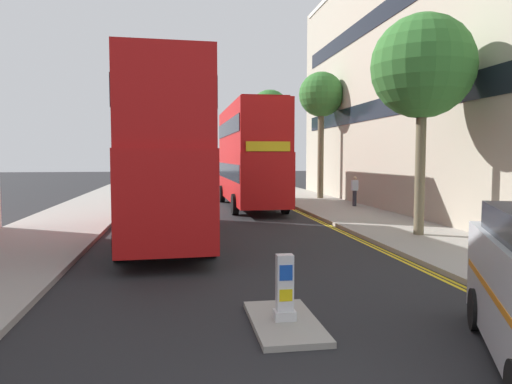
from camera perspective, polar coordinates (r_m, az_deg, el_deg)
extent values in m
cube|color=#9E9991|center=(20.89, 14.28, -3.55)|extent=(4.00, 80.00, 0.14)
cube|color=#9E9991|center=(19.78, -22.96, -4.18)|extent=(4.00, 80.00, 0.14)
cube|color=yellow|center=(18.29, 10.69, -4.79)|extent=(0.10, 56.00, 0.01)
cube|color=yellow|center=(18.23, 10.22, -4.81)|extent=(0.10, 56.00, 0.01)
cube|color=#9E9991|center=(8.45, 3.38, -15.12)|extent=(1.10, 2.20, 0.10)
cube|color=silver|center=(8.40, 3.38, -14.28)|extent=(0.36, 0.28, 0.16)
cube|color=white|center=(8.24, 3.40, -10.62)|extent=(0.28, 0.20, 0.95)
cube|color=blue|center=(8.10, 3.57, -9.51)|extent=(0.22, 0.01, 0.26)
cube|color=yellow|center=(8.20, 3.56, -12.09)|extent=(0.22, 0.01, 0.20)
cube|color=red|center=(16.85, -10.89, 0.39)|extent=(2.99, 10.90, 2.60)
cube|color=red|center=(16.88, -11.01, 9.06)|extent=(2.93, 10.69, 2.50)
cube|color=black|center=(16.83, -10.90, 1.41)|extent=(3.00, 10.47, 0.84)
cube|color=black|center=(16.89, -11.01, 9.40)|extent=(2.98, 10.26, 0.80)
cube|color=yellow|center=(22.20, -11.14, 5.29)|extent=(2.00, 0.15, 0.44)
cube|color=maroon|center=(17.04, -11.07, 13.42)|extent=(2.69, 9.81, 0.10)
cylinder|color=black|center=(20.32, -14.50, -2.49)|extent=(0.35, 1.05, 1.04)
cylinder|color=black|center=(20.35, -7.45, -2.38)|extent=(0.35, 1.05, 1.04)
cylinder|color=black|center=(13.70, -15.88, -5.71)|extent=(0.35, 1.05, 1.04)
cylinder|color=black|center=(13.74, -5.38, -5.54)|extent=(0.35, 1.05, 1.04)
cube|color=red|center=(26.86, -0.72, 1.86)|extent=(2.57, 10.82, 2.60)
cube|color=red|center=(26.88, -0.73, 7.30)|extent=(2.52, 10.60, 2.50)
cube|color=black|center=(26.85, -0.72, 2.50)|extent=(2.60, 10.38, 0.84)
cube|color=black|center=(26.88, -0.73, 7.52)|extent=(2.59, 10.17, 0.80)
cube|color=yellow|center=(21.54, 1.44, 5.41)|extent=(2.00, 0.07, 0.44)
cube|color=maroon|center=(26.98, -0.73, 10.06)|extent=(2.31, 9.73, 0.10)
cylinder|color=black|center=(23.90, 3.46, -1.37)|extent=(0.31, 1.04, 1.04)
cylinder|color=black|center=(23.47, -2.51, -1.47)|extent=(0.31, 1.04, 1.04)
cylinder|color=black|center=(30.44, 0.66, -0.16)|extent=(0.31, 1.04, 1.04)
cylinder|color=black|center=(30.10, -4.04, -0.22)|extent=(0.31, 1.04, 1.04)
cylinder|color=black|center=(8.91, 24.66, -12.51)|extent=(0.49, 0.71, 0.68)
cylinder|color=#2D2D38|center=(26.90, 11.55, -0.73)|extent=(0.22, 0.22, 0.85)
cube|color=silver|center=(26.85, 11.58, 0.77)|extent=(0.34, 0.22, 0.56)
sphere|color=tan|center=(26.83, 11.59, 1.60)|extent=(0.20, 0.20, 0.20)
cylinder|color=#6B6047|center=(31.61, 7.64, 4.56)|extent=(0.40, 0.40, 5.83)
cylinder|color=#6B6047|center=(31.95, 8.99, 10.68)|extent=(0.27, 1.48, 1.09)
cylinder|color=#6B6047|center=(32.59, 7.71, 10.64)|extent=(1.56, 0.58, 1.17)
cylinder|color=#6B6047|center=(31.95, 6.71, 10.51)|extent=(0.71, 1.06, 0.87)
cylinder|color=#6B6047|center=(31.24, 6.80, 10.90)|extent=(0.97, 1.36, 1.14)
cylinder|color=#6B6047|center=(31.51, 8.30, 10.42)|extent=(0.84, 0.59, 0.69)
sphere|color=#33702D|center=(31.86, 7.71, 11.36)|extent=(2.86, 2.86, 2.86)
cylinder|color=#6B6047|center=(42.85, 1.63, 4.50)|extent=(0.39, 0.39, 5.83)
cylinder|color=#6B6047|center=(42.94, 2.43, 8.94)|extent=(0.48, 1.22, 0.92)
cylinder|color=#6B6047|center=(43.48, 0.90, 9.01)|extent=(1.23, 1.03, 1.09)
cylinder|color=#6B6047|center=(42.28, 1.40, 9.17)|extent=(1.46, 0.74, 1.13)
sphere|color=#33702D|center=(43.05, 1.64, 9.74)|extent=(3.41, 3.41, 3.41)
cylinder|color=#6B6047|center=(17.57, 18.81, 2.85)|extent=(0.35, 0.35, 4.71)
cylinder|color=#6B6047|center=(18.15, 21.21, 12.01)|extent=(0.20, 1.61, 1.18)
cylinder|color=#6B6047|center=(18.04, 18.19, 11.31)|extent=(0.89, 0.28, 0.67)
cylinder|color=#6B6047|center=(17.54, 17.24, 11.90)|extent=(0.28, 1.20, 0.88)
cylinder|color=#6B6047|center=(17.23, 20.15, 12.05)|extent=(1.26, 0.23, 0.93)
sphere|color=#33702D|center=(17.82, 19.08, 13.85)|extent=(3.50, 3.50, 3.50)
cube|color=#B2A893|center=(28.94, 23.38, 12.11)|extent=(10.00, 28.00, 13.98)
cube|color=black|center=(27.30, 14.10, 19.44)|extent=(0.04, 24.64, 1.00)
cube|color=black|center=(26.44, 13.91, 9.45)|extent=(0.04, 24.64, 1.00)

